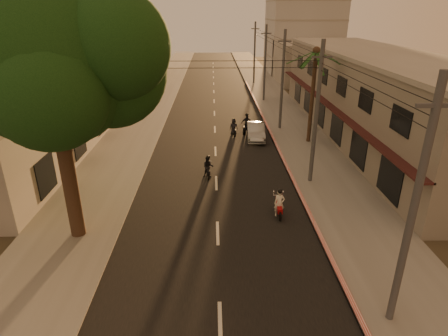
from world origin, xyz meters
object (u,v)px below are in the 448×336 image
Objects in this scene: scooter_mid_a at (208,167)px; parked_car at (256,131)px; scooter_mid_b at (247,124)px; scooter_red at (279,204)px; scooter_far_a at (234,128)px; palm_tree at (316,56)px; broadleaf_tree at (59,62)px.

scooter_mid_a reaches higher than parked_car.
scooter_mid_b is 1.77m from parked_car.
scooter_far_a is at bearing 98.31° from scooter_red.
parked_car is at bearing -36.30° from scooter_far_a.
scooter_mid_a is (-8.53, -7.00, -6.43)m from palm_tree.
broadleaf_tree is 2.81× the size of parked_car.
scooter_far_a is (8.30, 16.02, -7.75)m from broadleaf_tree.
scooter_mid_a is (-3.93, 5.33, -0.01)m from scooter_red.
scooter_mid_b is at bearing 18.11° from scooter_far_a.
parked_car is at bearing -43.66° from scooter_mid_b.
broadleaf_tree is 7.16× the size of scooter_red.
broadleaf_tree is 7.36× the size of scooter_far_a.
broadleaf_tree is 19.64m from scooter_far_a.
scooter_far_a is (-1.71, 14.49, 0.01)m from scooter_red.
scooter_red is at bearing -63.37° from scooter_mid_b.
scooter_mid_b is at bearing 114.41° from parked_car.
broadleaf_tree reaches higher than parked_car.
scooter_mid_a is 0.38× the size of parked_car.
scooter_red is 14.59m from scooter_far_a.
scooter_red is at bearing -110.46° from palm_tree.
scooter_mid_a is 0.84× the size of scooter_mid_b.
parked_car is (1.88, -1.07, -0.03)m from scooter_far_a.
scooter_far_a is at bearing 62.60° from broadleaf_tree.
broadleaf_tree is 20.59m from scooter_mid_b.
parked_car is at bearing 166.08° from palm_tree.
scooter_far_a is (2.22, 9.16, 0.01)m from scooter_mid_a.
parked_car is (0.65, -1.64, -0.18)m from scooter_mid_b.
broadleaf_tree is at bearing -133.39° from scooter_mid_a.
scooter_mid_a is 9.08m from parked_car.
broadleaf_tree reaches higher than palm_tree.
scooter_far_a is at bearing 153.29° from parked_car.
scooter_far_a is 2.16m from parked_car.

